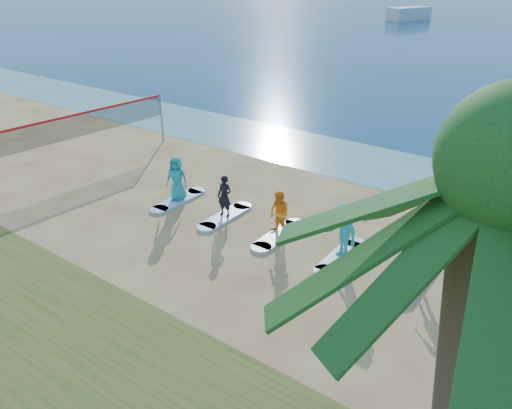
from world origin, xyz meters
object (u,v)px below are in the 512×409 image
Objects in this scene: student_0 at (177,178)px; surfboard_4 at (414,282)px; student_3 at (343,230)px; student_4 at (418,257)px; student_1 at (225,196)px; surfboard_3 at (341,257)px; student_2 at (279,213)px; volleyball_net at (83,125)px; surfboard_0 at (179,200)px; surfboard_1 at (225,216)px; boat_offshore_a at (408,20)px; surfboard_2 at (279,235)px.

student_0 is 0.80× the size of surfboard_4.
student_3 is 2.39m from student_4.
surfboard_3 is at bearing -5.55° from student_1.
student_4 is at bearing -19.19° from student_0.
student_2 is (2.39, 0.00, 0.01)m from student_1.
volleyball_net reaches higher than surfboard_0.
volleyball_net is 4.12× the size of surfboard_1.
boat_offshore_a is 5.15× the size of student_1.
boat_offshore_a reaches higher than surfboard_0.
student_0 is at bearing -155.04° from student_3.
student_3 is at bearing 12.32° from student_2.
student_4 reaches higher than student_2.
student_0 is (18.36, -73.23, 0.97)m from boat_offshore_a.
student_0 is at bearing 174.45° from student_1.
student_2 is (4.78, 0.00, 0.84)m from surfboard_0.
volleyball_net is at bearing 178.36° from surfboard_4.
volleyball_net is 11.11m from student_2.
student_1 is 0.96× the size of student_4.
surfboard_4 is at bearing 0.00° from surfboard_0.
student_3 reaches higher than student_0.
volleyball_net is at bearing 156.67° from student_0.
student_1 is at bearing -54.89° from boat_offshore_a.
student_1 is 0.71× the size of surfboard_4.
student_1 is 4.78m from student_3.
volleyball_net reaches higher than surfboard_3.
surfboard_3 is at bearing 164.23° from student_4.
student_1 is 4.85m from surfboard_3.
boat_offshore_a is at bearing 109.22° from surfboard_3.
student_2 reaches higher than surfboard_4.
surfboard_2 and surfboard_4 have the same top height.
surfboard_2 is 0.84m from student_2.
volleyball_net is 11.22m from surfboard_2.
student_3 is 1.12× the size of student_4.
student_4 is at bearing 0.00° from surfboard_4.
boat_offshore_a is 75.50m from student_0.
surfboard_3 is 1.00× the size of surfboard_4.
student_2 is 0.86× the size of student_3.
student_1 is 2.39m from student_2.
surfboard_1 is 1.00× the size of surfboard_2.
surfboard_0 is at bearing 174.45° from student_1.
student_2 is at bearing 0.00° from surfboard_2.
surfboard_0 and surfboard_2 have the same top height.
student_0 reaches higher than student_2.
volleyball_net is 8.87m from surfboard_1.
student_0 is at bearing -56.64° from boat_offshore_a.
student_2 is 4.85m from surfboard_4.
boat_offshore_a is 77.55m from surfboard_3.
volleyball_net is at bearing 175.86° from surfboard_0.
volleyball_net is 5.55× the size of student_4.
surfboard_4 is (7.17, 0.00, -0.83)m from student_1.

